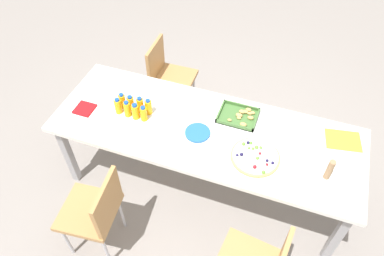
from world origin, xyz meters
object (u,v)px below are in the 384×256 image
(party_table, at_px, (205,134))
(juice_bottle_5, at_px, (131,103))
(napkin_stack, at_px, (85,109))
(chair_far_left, at_px, (167,74))
(snack_tray, at_px, (240,116))
(chair_near_left, at_px, (96,210))
(juice_bottle_0, at_px, (118,106))
(juice_bottle_4, at_px, (122,101))
(juice_bottle_3, at_px, (144,114))
(juice_bottle_2, at_px, (135,111))
(plate_stack, at_px, (198,133))
(juice_bottle_1, at_px, (127,109))
(juice_bottle_6, at_px, (140,105))
(paper_folder, at_px, (343,140))
(juice_bottle_7, at_px, (148,107))
(fruit_pizza, at_px, (255,156))

(party_table, distance_m, juice_bottle_5, 0.65)
(napkin_stack, bearing_deg, chair_far_left, 70.27)
(snack_tray, bearing_deg, chair_far_left, 146.54)
(chair_near_left, xyz_separation_m, juice_bottle_0, (-0.16, 0.74, 0.32))
(juice_bottle_4, bearing_deg, juice_bottle_3, -18.36)
(juice_bottle_3, distance_m, napkin_stack, 0.51)
(chair_far_left, relative_size, juice_bottle_2, 5.82)
(chair_near_left, relative_size, plate_stack, 4.28)
(chair_near_left, xyz_separation_m, juice_bottle_4, (-0.15, 0.81, 0.31))
(juice_bottle_0, relative_size, juice_bottle_1, 0.96)
(juice_bottle_2, height_order, juice_bottle_6, same)
(juice_bottle_3, relative_size, plate_stack, 0.70)
(napkin_stack, height_order, paper_folder, napkin_stack)
(juice_bottle_2, height_order, snack_tray, juice_bottle_2)
(juice_bottle_7, height_order, plate_stack, juice_bottle_7)
(juice_bottle_7, height_order, fruit_pizza, juice_bottle_7)
(juice_bottle_7, bearing_deg, chair_near_left, -95.42)
(juice_bottle_3, height_order, fruit_pizza, juice_bottle_3)
(juice_bottle_1, distance_m, fruit_pizza, 1.06)
(juice_bottle_0, relative_size, juice_bottle_2, 1.00)
(juice_bottle_2, height_order, juice_bottle_7, same)
(chair_far_left, xyz_separation_m, napkin_stack, (-0.33, -0.93, 0.26))
(juice_bottle_3, distance_m, juice_bottle_4, 0.24)
(chair_near_left, xyz_separation_m, napkin_stack, (-0.43, 0.67, 0.26))
(snack_tray, xyz_separation_m, paper_folder, (0.80, 0.03, -0.01))
(juice_bottle_5, height_order, paper_folder, juice_bottle_5)
(juice_bottle_0, bearing_deg, juice_bottle_4, 89.35)
(juice_bottle_1, distance_m, juice_bottle_2, 0.07)
(juice_bottle_3, bearing_deg, juice_bottle_1, -179.34)
(chair_near_left, distance_m, juice_bottle_5, 0.87)
(juice_bottle_3, height_order, juice_bottle_4, same)
(juice_bottle_7, bearing_deg, napkin_stack, -164.38)
(juice_bottle_0, distance_m, juice_bottle_1, 0.09)
(chair_near_left, distance_m, paper_folder, 1.91)
(juice_bottle_0, distance_m, juice_bottle_6, 0.18)
(juice_bottle_5, bearing_deg, juice_bottle_6, 3.84)
(juice_bottle_5, xyz_separation_m, snack_tray, (0.86, 0.21, -0.05))
(napkin_stack, bearing_deg, juice_bottle_5, 21.34)
(juice_bottle_4, height_order, plate_stack, juice_bottle_4)
(chair_far_left, distance_m, paper_folder, 1.79)
(juice_bottle_7, bearing_deg, juice_bottle_4, -179.00)
(party_table, relative_size, juice_bottle_4, 17.76)
(juice_bottle_0, xyz_separation_m, juice_bottle_7, (0.23, 0.07, 0.00))
(fruit_pizza, bearing_deg, juice_bottle_6, 170.96)
(snack_tray, bearing_deg, juice_bottle_3, -158.33)
(juice_bottle_6, bearing_deg, juice_bottle_2, -91.71)
(juice_bottle_5, distance_m, fruit_pizza, 1.08)
(chair_near_left, height_order, plate_stack, chair_near_left)
(chair_far_left, relative_size, juice_bottle_5, 6.14)
(juice_bottle_0, distance_m, snack_tray, 0.98)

